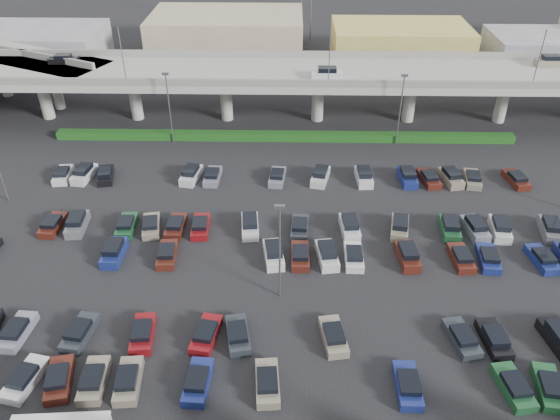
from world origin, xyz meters
name	(u,v)px	position (x,y,z in m)	size (l,w,h in m)	color
ground	(281,244)	(0.00, 0.00, 0.00)	(280.00, 280.00, 0.00)	black
overpass	(284,76)	(-0.17, 32.01, 6.97)	(150.00, 13.00, 15.80)	gray
hedge	(284,136)	(0.00, 25.00, 0.55)	(66.00, 1.60, 1.10)	#123910
parked_cars	(292,263)	(1.17, -3.80, 0.62)	(62.92, 36.69, 1.67)	silver
light_poles	(242,185)	(-4.13, 2.00, 6.24)	(66.90, 48.38, 10.30)	#525257
distant_buildings	(350,39)	(12.38, 61.81, 3.74)	(138.00, 24.00, 9.00)	slate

